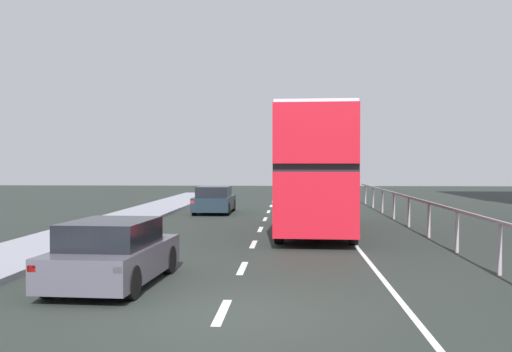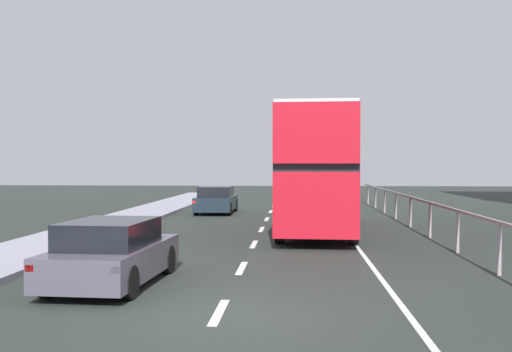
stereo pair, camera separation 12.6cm
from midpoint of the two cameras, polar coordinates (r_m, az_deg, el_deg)
name	(u,v)px [view 1 (the left image)]	position (r m, az deg, el deg)	size (l,w,h in m)	color
ground_plane	(222,315)	(10.57, -3.55, -12.92)	(74.11, 120.00, 0.10)	#242B27
lane_paint_markings	(317,244)	(19.26, 5.61, -6.38)	(3.32, 46.00, 0.01)	silver
bridge_side_railing	(442,213)	(19.81, 16.92, -3.35)	(0.10, 42.00, 1.23)	gray
double_decker_bus_red	(317,168)	(22.75, 5.58, 0.72)	(3.01, 10.65, 4.41)	#B5121F
hatchback_car_near	(114,254)	(13.03, -13.54, -7.11)	(2.00, 4.21, 1.36)	#484652
sedan_car_ahead	(214,200)	(31.16, -4.06, -2.28)	(1.86, 4.21, 1.38)	#18242E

